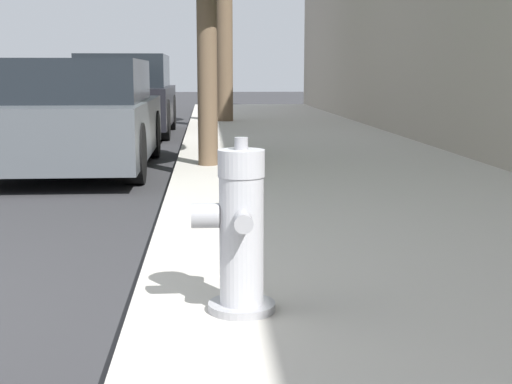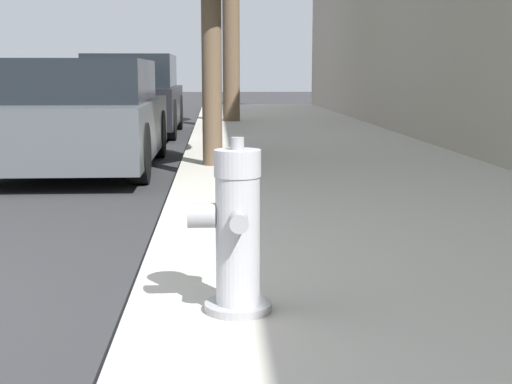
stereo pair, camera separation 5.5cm
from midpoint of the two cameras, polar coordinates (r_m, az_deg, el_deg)
fire_hydrant at (r=3.05m, az=-1.81°, el=-3.31°), size 0.36×0.39×0.76m
parked_car_near at (r=8.85m, az=-14.44°, el=5.84°), size 1.83×3.88×1.32m
parked_car_mid at (r=13.67m, az=-10.45°, el=7.50°), size 1.71×3.81×1.49m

